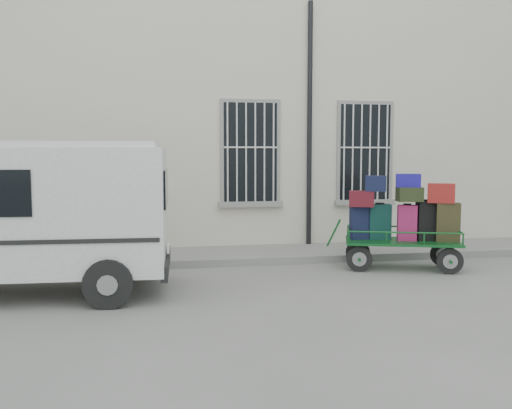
% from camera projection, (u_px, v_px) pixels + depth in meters
% --- Properties ---
extents(ground, '(80.00, 80.00, 0.00)m').
position_uv_depth(ground, '(301.00, 280.00, 10.10)').
color(ground, slate).
rests_on(ground, ground).
extents(building, '(24.00, 5.15, 6.00)m').
position_uv_depth(building, '(249.00, 124.00, 15.21)').
color(building, beige).
rests_on(building, ground).
extents(sidewalk, '(24.00, 1.70, 0.15)m').
position_uv_depth(sidewalk, '(275.00, 254.00, 12.25)').
color(sidewalk, slate).
rests_on(sidewalk, ground).
extents(luggage_cart, '(2.55, 1.60, 1.84)m').
position_uv_depth(luggage_cart, '(404.00, 221.00, 10.96)').
color(luggage_cart, black).
rests_on(luggage_cart, ground).
extents(van, '(4.91, 2.39, 2.42)m').
position_uv_depth(van, '(13.00, 208.00, 8.91)').
color(van, silver).
rests_on(van, ground).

